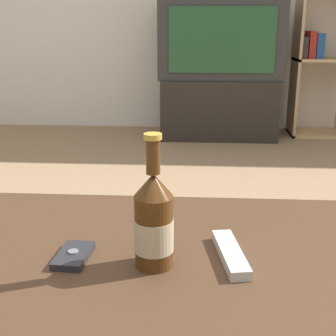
% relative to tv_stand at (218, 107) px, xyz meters
% --- Properties ---
extents(coffee_table, '(1.20, 0.71, 0.41)m').
position_rel_tv_stand_xyz_m(coffee_table, '(-0.26, -2.72, 0.13)').
color(coffee_table, '#422B1C').
rests_on(coffee_table, ground_plane).
extents(tv_stand, '(0.85, 0.45, 0.44)m').
position_rel_tv_stand_xyz_m(tv_stand, '(0.00, 0.00, 0.00)').
color(tv_stand, '#28231E').
rests_on(tv_stand, ground_plane).
extents(television, '(0.89, 0.41, 0.57)m').
position_rel_tv_stand_xyz_m(television, '(0.00, -0.00, 0.50)').
color(television, '#2D2D2D').
rests_on(television, tv_stand).
extents(bookshelf, '(0.40, 0.30, 1.14)m').
position_rel_tv_stand_xyz_m(bookshelf, '(0.74, 0.09, 0.37)').
color(bookshelf, tan).
rests_on(bookshelf, ground_plane).
extents(beer_bottle, '(0.08, 0.08, 0.26)m').
position_rel_tv_stand_xyz_m(beer_bottle, '(-0.24, -2.73, 0.28)').
color(beer_bottle, '#47280F').
rests_on(beer_bottle, coffee_table).
extents(cell_phone, '(0.07, 0.11, 0.02)m').
position_rel_tv_stand_xyz_m(cell_phone, '(-0.40, -2.71, 0.20)').
color(cell_phone, '#232328').
rests_on(cell_phone, coffee_table).
extents(remote_control, '(0.07, 0.18, 0.02)m').
position_rel_tv_stand_xyz_m(remote_control, '(-0.09, -2.69, 0.20)').
color(remote_control, beige).
rests_on(remote_control, coffee_table).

